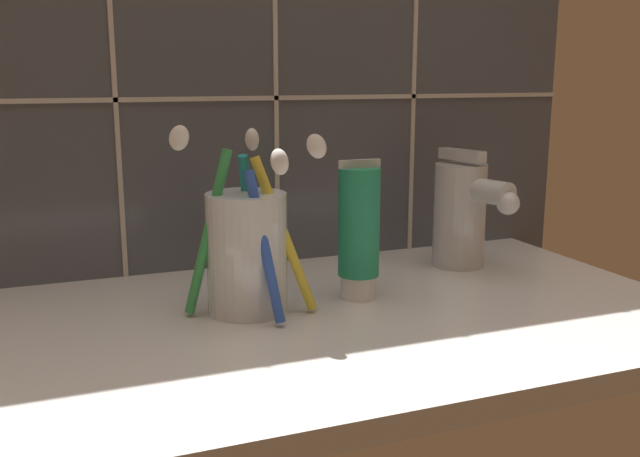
% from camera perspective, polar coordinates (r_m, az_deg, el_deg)
% --- Properties ---
extents(sink_counter, '(0.69, 0.40, 0.02)m').
position_cam_1_polar(sink_counter, '(0.66, 0.47, -7.67)').
color(sink_counter, silver).
rests_on(sink_counter, ground).
extents(tile_wall_backsplash, '(0.79, 0.02, 0.55)m').
position_cam_1_polar(tile_wall_backsplash, '(0.81, -4.99, 15.03)').
color(tile_wall_backsplash, '#4C515B').
rests_on(tile_wall_backsplash, ground).
extents(toothbrush_cup, '(0.14, 0.12, 0.17)m').
position_cam_1_polar(toothbrush_cup, '(0.65, -5.82, -1.62)').
color(toothbrush_cup, silver).
rests_on(toothbrush_cup, sink_counter).
extents(toothpaste_tube, '(0.04, 0.04, 0.14)m').
position_cam_1_polar(toothpaste_tube, '(0.68, 3.13, -0.18)').
color(toothpaste_tube, white).
rests_on(toothpaste_tube, sink_counter).
extents(sink_faucet, '(0.06, 0.11, 0.13)m').
position_cam_1_polar(sink_faucet, '(0.81, 11.39, 1.37)').
color(sink_faucet, silver).
rests_on(sink_faucet, sink_counter).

